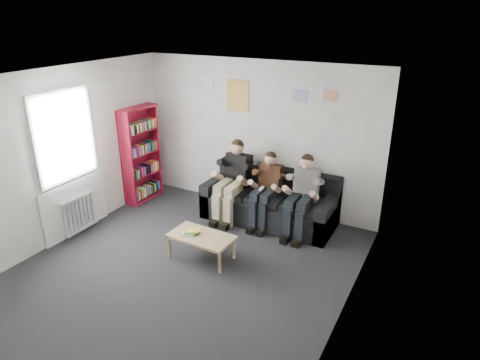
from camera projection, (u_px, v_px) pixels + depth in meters
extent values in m
plane|color=black|center=(181.00, 272.00, 6.08)|extent=(5.00, 5.00, 0.00)
plane|color=white|center=(169.00, 80.00, 5.06)|extent=(5.00, 5.00, 0.00)
plane|color=silver|center=(258.00, 137.00, 7.62)|extent=(4.50, 0.00, 4.50)
plane|color=silver|center=(55.00, 158.00, 6.54)|extent=(0.00, 5.00, 5.00)
plane|color=silver|center=(347.00, 222.00, 4.60)|extent=(0.00, 5.00, 5.00)
cube|color=black|center=(269.00, 210.00, 7.46)|extent=(2.28, 0.93, 0.44)
cube|color=black|center=(278.00, 179.00, 7.59)|extent=(2.28, 0.21, 0.45)
cube|color=black|center=(217.00, 193.00, 7.88)|extent=(0.19, 0.93, 0.62)
cube|color=black|center=(328.00, 218.00, 6.97)|extent=(0.19, 0.93, 0.62)
cube|color=black|center=(267.00, 197.00, 7.29)|extent=(1.91, 0.64, 0.10)
cube|color=maroon|center=(141.00, 154.00, 8.09)|extent=(0.27, 0.82, 1.82)
cube|color=tan|center=(201.00, 237.00, 6.29)|extent=(0.95, 0.52, 0.04)
cylinder|color=tan|center=(170.00, 248.00, 6.37)|extent=(0.05, 0.05, 0.34)
cylinder|color=tan|center=(219.00, 262.00, 6.00)|extent=(0.05, 0.05, 0.34)
cylinder|color=tan|center=(186.00, 235.00, 6.73)|extent=(0.05, 0.05, 0.34)
cylinder|color=tan|center=(234.00, 248.00, 6.36)|extent=(0.05, 0.05, 0.34)
cube|color=silver|center=(189.00, 234.00, 6.33)|extent=(0.19, 0.14, 0.02)
cube|color=green|center=(191.00, 232.00, 6.34)|extent=(0.19, 0.14, 0.02)
cube|color=yellow|center=(193.00, 231.00, 6.35)|extent=(0.19, 0.14, 0.02)
cube|color=black|center=(238.00, 170.00, 7.55)|extent=(0.43, 0.32, 0.61)
sphere|color=tan|center=(237.00, 148.00, 7.36)|extent=(0.24, 0.24, 0.24)
sphere|color=black|center=(237.00, 145.00, 7.36)|extent=(0.23, 0.23, 0.23)
cube|color=gray|center=(229.00, 187.00, 7.37)|extent=(0.39, 0.50, 0.16)
cube|color=gray|center=(223.00, 211.00, 7.30)|extent=(0.37, 0.15, 0.54)
cube|color=black|center=(221.00, 223.00, 7.33)|extent=(0.37, 0.28, 0.11)
cube|color=#462617|center=(271.00, 178.00, 7.28)|extent=(0.37, 0.27, 0.52)
sphere|color=tan|center=(270.00, 159.00, 7.11)|extent=(0.20, 0.20, 0.20)
sphere|color=black|center=(271.00, 157.00, 7.11)|extent=(0.19, 0.19, 0.19)
cube|color=black|center=(264.00, 194.00, 7.12)|extent=(0.33, 0.42, 0.14)
cube|color=black|center=(258.00, 217.00, 7.08)|extent=(0.31, 0.13, 0.54)
cube|color=black|center=(257.00, 230.00, 7.12)|extent=(0.31, 0.24, 0.09)
cube|color=white|center=(262.00, 189.00, 6.99)|extent=(0.04, 0.13, 0.04)
cube|color=silver|center=(306.00, 184.00, 7.00)|extent=(0.40, 0.29, 0.56)
sphere|color=tan|center=(307.00, 162.00, 6.83)|extent=(0.22, 0.22, 0.22)
sphere|color=black|center=(308.00, 160.00, 6.82)|extent=(0.21, 0.21, 0.21)
cube|color=black|center=(299.00, 202.00, 6.83)|extent=(0.36, 0.46, 0.15)
cube|color=black|center=(294.00, 226.00, 6.78)|extent=(0.34, 0.14, 0.54)
cube|color=black|center=(292.00, 240.00, 6.82)|extent=(0.34, 0.26, 0.10)
cylinder|color=silver|center=(66.00, 220.00, 6.81)|extent=(0.06, 0.06, 0.60)
cylinder|color=silver|center=(70.00, 218.00, 6.88)|extent=(0.06, 0.06, 0.60)
cylinder|color=silver|center=(74.00, 216.00, 6.94)|extent=(0.06, 0.06, 0.60)
cylinder|color=silver|center=(77.00, 214.00, 7.01)|extent=(0.06, 0.06, 0.60)
cylinder|color=silver|center=(81.00, 212.00, 7.07)|extent=(0.06, 0.06, 0.60)
cylinder|color=silver|center=(85.00, 210.00, 7.14)|extent=(0.06, 0.06, 0.60)
cylinder|color=silver|center=(88.00, 208.00, 7.20)|extent=(0.06, 0.06, 0.60)
cylinder|color=silver|center=(92.00, 207.00, 7.27)|extent=(0.06, 0.06, 0.60)
cube|color=silver|center=(82.00, 228.00, 7.14)|extent=(0.10, 0.64, 0.04)
cube|color=silver|center=(77.00, 198.00, 6.93)|extent=(0.10, 0.64, 0.04)
cube|color=white|center=(64.00, 136.00, 6.58)|extent=(0.02, 1.00, 1.30)
cube|color=white|center=(57.00, 92.00, 6.32)|extent=(0.05, 1.12, 0.06)
cube|color=white|center=(71.00, 177.00, 6.84)|extent=(0.05, 1.12, 0.06)
cube|color=white|center=(75.00, 207.00, 7.03)|extent=(0.03, 1.30, 0.90)
cube|color=#E1D84F|center=(238.00, 96.00, 7.52)|extent=(0.42, 0.01, 0.55)
cube|color=#3971C4|center=(300.00, 96.00, 6.99)|extent=(0.25, 0.01, 0.20)
cube|color=#BF3B7F|center=(330.00, 96.00, 6.75)|extent=(0.22, 0.01, 0.18)
cube|color=white|center=(209.00, 82.00, 7.70)|extent=(0.20, 0.01, 0.14)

